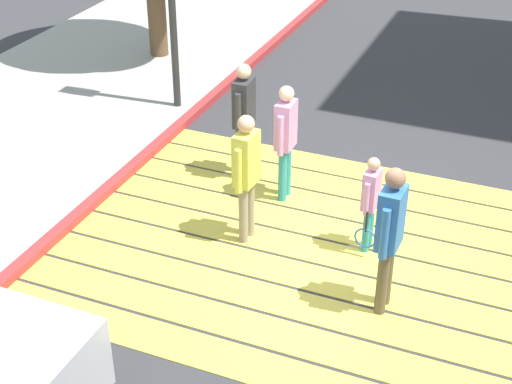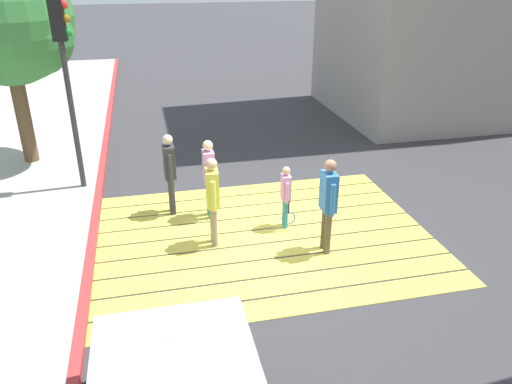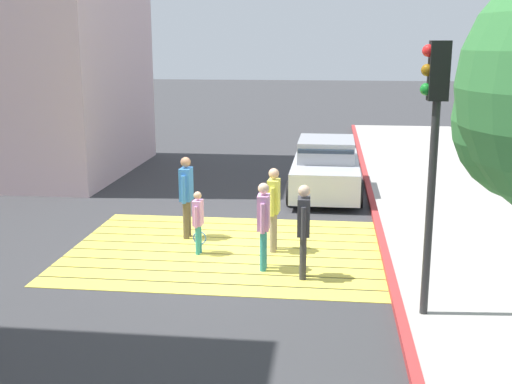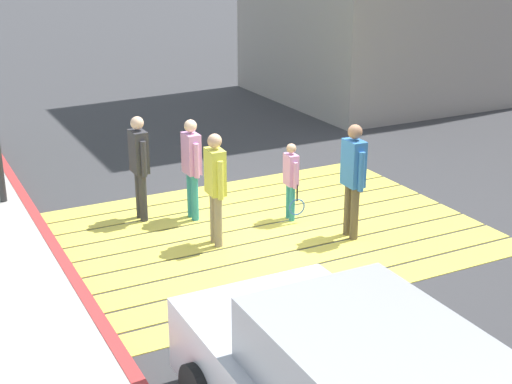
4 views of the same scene
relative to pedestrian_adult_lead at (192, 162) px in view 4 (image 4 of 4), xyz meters
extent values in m
plane|color=#38383A|center=(0.90, -1.07, -0.98)|extent=(120.00, 120.00, 0.00)
cube|color=#EAD64C|center=(0.90, -3.27, -0.98)|extent=(6.40, 0.50, 0.01)
cube|color=#EAD64C|center=(0.90, -2.72, -0.98)|extent=(6.40, 0.50, 0.01)
cube|color=#EAD64C|center=(0.90, -2.17, -0.98)|extent=(6.40, 0.50, 0.01)
cube|color=#EAD64C|center=(0.90, -1.62, -0.98)|extent=(6.40, 0.50, 0.01)
cube|color=#EAD64C|center=(0.90, -1.07, -0.98)|extent=(6.40, 0.50, 0.01)
cube|color=#EAD64C|center=(0.90, -0.52, -0.98)|extent=(6.40, 0.50, 0.01)
cube|color=#EAD64C|center=(0.90, 0.03, -0.98)|extent=(6.40, 0.50, 0.01)
cube|color=#EAD64C|center=(0.90, 0.58, -0.98)|extent=(6.40, 0.50, 0.01)
cube|color=#EAD64C|center=(0.90, 1.13, -0.98)|extent=(6.40, 0.50, 0.01)
cube|color=#BC3333|center=(-2.35, -1.07, -0.92)|extent=(0.16, 40.00, 0.13)
cube|color=#A0A2A9|center=(-1.10, -6.45, 0.29)|extent=(1.54, 2.07, 0.60)
cube|color=#1E2833|center=(-1.10, -5.53, 0.23)|extent=(1.48, 0.34, 0.49)
cylinder|color=black|center=(-0.21, -4.98, -0.65)|extent=(0.22, 0.66, 0.66)
cylinder|color=teal|center=(0.00, 0.09, -0.58)|extent=(0.12, 0.12, 0.80)
cylinder|color=teal|center=(0.00, -0.09, -0.58)|extent=(0.12, 0.12, 0.80)
cube|color=#D18CC6|center=(0.00, 0.00, 0.15)|extent=(0.22, 0.35, 0.66)
sphere|color=beige|center=(0.00, 0.00, 0.60)|extent=(0.21, 0.21, 0.21)
cylinder|color=#D18CC6|center=(0.00, 0.20, 0.08)|extent=(0.09, 0.09, 0.56)
cylinder|color=#D18CC6|center=(0.00, -0.20, 0.08)|extent=(0.09, 0.09, 0.56)
cylinder|color=gray|center=(-0.08, -1.04, -0.57)|extent=(0.12, 0.12, 0.82)
cylinder|color=gray|center=(-0.10, -1.22, -0.57)|extent=(0.12, 0.12, 0.82)
cube|color=#D8D84C|center=(-0.09, -1.13, 0.19)|extent=(0.24, 0.37, 0.69)
sphere|color=tan|center=(-0.09, -1.13, 0.66)|extent=(0.21, 0.21, 0.21)
cylinder|color=#D8D84C|center=(-0.08, -0.92, 0.12)|extent=(0.09, 0.09, 0.58)
cylinder|color=#D8D84C|center=(-0.10, -1.34, 0.12)|extent=(0.09, 0.09, 0.58)
cylinder|color=brown|center=(1.88, -1.74, -0.55)|extent=(0.13, 0.13, 0.86)
cylinder|color=brown|center=(1.87, -1.93, -0.55)|extent=(0.13, 0.13, 0.86)
cube|color=#3372BF|center=(1.88, -1.83, 0.23)|extent=(0.25, 0.38, 0.71)
sphere|color=#9E7051|center=(1.88, -1.83, 0.72)|extent=(0.22, 0.22, 0.22)
cylinder|color=#3372BF|center=(1.89, -1.62, 0.16)|extent=(0.09, 0.09, 0.61)
cylinder|color=#3372BF|center=(1.87, -2.05, 0.16)|extent=(0.09, 0.09, 0.61)
cylinder|color=#333338|center=(-0.76, 0.45, -0.57)|extent=(0.12, 0.12, 0.83)
cylinder|color=#333338|center=(-0.76, 0.26, -0.57)|extent=(0.12, 0.12, 0.83)
cube|color=#333338|center=(-0.76, 0.36, 0.19)|extent=(0.23, 0.37, 0.69)
sphere|color=beige|center=(-0.76, 0.36, 0.66)|extent=(0.21, 0.21, 0.21)
cylinder|color=#333338|center=(-0.77, 0.57, 0.12)|extent=(0.09, 0.09, 0.59)
cylinder|color=#333338|center=(-0.75, 0.14, 0.12)|extent=(0.09, 0.09, 0.59)
cylinder|color=teal|center=(1.41, -0.71, -0.67)|extent=(0.09, 0.09, 0.62)
cylinder|color=teal|center=(1.40, -0.84, -0.67)|extent=(0.09, 0.09, 0.62)
cube|color=#D18CC6|center=(1.41, -0.77, -0.11)|extent=(0.19, 0.28, 0.51)
sphere|color=tan|center=(1.41, -0.77, 0.25)|extent=(0.16, 0.16, 0.16)
cylinder|color=#D18CC6|center=(1.42, -0.61, -0.16)|extent=(0.07, 0.07, 0.44)
cylinder|color=#D18CC6|center=(1.39, -0.94, -0.16)|extent=(0.07, 0.07, 0.44)
cylinder|color=black|center=(1.42, -0.96, -0.46)|extent=(0.03, 0.03, 0.28)
torus|color=blue|center=(1.42, -0.96, -0.70)|extent=(0.29, 0.05, 0.28)
camera|label=1|loc=(3.16, -8.67, 4.64)|focal=53.87mm
camera|label=2|loc=(-1.15, -9.31, 3.92)|focal=35.01mm
camera|label=3|loc=(-1.18, 11.46, 3.25)|focal=45.03mm
camera|label=4|loc=(-4.20, -10.40, 3.54)|focal=50.96mm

